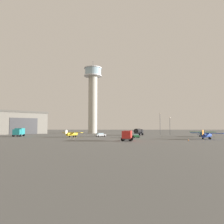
% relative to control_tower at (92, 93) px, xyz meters
% --- Properties ---
extents(ground_plane, '(400.00, 400.00, 0.00)m').
position_rel_control_tower_xyz_m(ground_plane, '(10.71, -62.99, -23.31)').
color(ground_plane, '#60605E').
extents(control_tower, '(10.25, 10.25, 42.16)m').
position_rel_control_tower_xyz_m(control_tower, '(0.00, 0.00, 0.00)').
color(control_tower, '#B2AD9E').
rests_on(control_tower, ground_plane).
extents(hangar, '(33.60, 33.30, 11.96)m').
position_rel_control_tower_xyz_m(hangar, '(-40.54, -6.83, -17.31)').
color(hangar, '#6B665B').
rests_on(hangar, ground_plane).
extents(airplane_green, '(9.43, 7.37, 2.77)m').
position_rel_control_tower_xyz_m(airplane_green, '(45.52, -41.95, -22.01)').
color(airplane_green, '#287A42').
rests_on(airplane_green, ground_plane).
extents(airplane_yellow, '(8.34, 6.70, 2.62)m').
position_rel_control_tower_xyz_m(airplane_yellow, '(-3.60, -44.91, -22.09)').
color(airplane_yellow, gold).
rests_on(airplane_yellow, ground_plane).
extents(airplane_blue, '(8.28, 7.76, 2.90)m').
position_rel_control_tower_xyz_m(airplane_blue, '(39.97, -58.06, -21.96)').
color(airplane_blue, '#2847A8').
rests_on(airplane_blue, ground_plane).
extents(truck_fuel_tanker_black, '(4.78, 6.01, 2.97)m').
position_rel_control_tower_xyz_m(truck_fuel_tanker_black, '(22.77, -28.61, -21.65)').
color(truck_fuel_tanker_black, '#38383D').
rests_on(truck_fuel_tanker_black, ground_plane).
extents(truck_box_teal, '(3.79, 7.09, 3.20)m').
position_rel_control_tower_xyz_m(truck_box_teal, '(-25.43, -39.00, -21.52)').
color(truck_box_teal, '#38383D').
rests_on(truck_box_teal, ground_plane).
extents(truck_box_red, '(3.69, 5.95, 2.74)m').
position_rel_control_tower_xyz_m(truck_box_red, '(15.25, -65.03, -21.72)').
color(truck_box_red, '#38383D').
rests_on(truck_box_red, ground_plane).
extents(car_green, '(2.35, 4.59, 1.37)m').
position_rel_control_tower_xyz_m(car_green, '(19.45, -48.43, -22.57)').
color(car_green, '#287A42').
rests_on(car_green, ground_plane).
extents(car_silver, '(4.44, 3.75, 1.37)m').
position_rel_control_tower_xyz_m(car_silver, '(6.61, -40.65, -22.57)').
color(car_silver, '#B7BABF').
rests_on(car_silver, ground_plane).
extents(light_post_west, '(0.44, 0.44, 10.23)m').
position_rel_control_tower_xyz_m(light_post_west, '(34.04, -21.36, -17.33)').
color(light_post_west, '#38383D').
rests_on(light_post_west, ground_plane).
extents(light_post_east, '(0.44, 0.44, 8.39)m').
position_rel_control_tower_xyz_m(light_post_east, '(38.94, -20.40, -18.29)').
color(light_post_east, '#38383D').
rests_on(light_post_east, ground_plane).
extents(traffic_cone_near_left, '(0.36, 0.36, 0.58)m').
position_rel_control_tower_xyz_m(traffic_cone_near_left, '(32.09, -64.63, -23.02)').
color(traffic_cone_near_left, black).
rests_on(traffic_cone_near_left, ground_plane).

